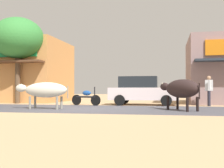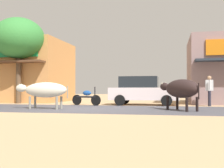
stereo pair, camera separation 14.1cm
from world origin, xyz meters
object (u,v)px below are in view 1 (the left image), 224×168
at_px(parked_motorcycle, 86,97).
at_px(cow_near_brown, 44,90).
at_px(parked_hatchback_car, 142,90).
at_px(cow_far_dark, 181,89).
at_px(pedestrian_by_shop, 209,88).
at_px(roadside_tree, 18,39).

xyz_separation_m(parked_motorcycle, cow_near_brown, (-1.07, -3.19, 0.40)).
bearing_deg(parked_hatchback_car, parked_motorcycle, -163.20).
bearing_deg(cow_far_dark, pedestrian_by_shop, 66.03).
height_order(parked_hatchback_car, parked_motorcycle, parked_hatchback_car).
bearing_deg(pedestrian_by_shop, cow_near_brown, -154.07).
height_order(parked_hatchback_car, pedestrian_by_shop, parked_hatchback_car).
xyz_separation_m(parked_motorcycle, cow_far_dark, (5.11, -3.01, 0.46)).
xyz_separation_m(cow_far_dark, pedestrian_by_shop, (1.60, 3.61, 0.04)).
relative_size(roadside_tree, pedestrian_by_shop, 3.38).
bearing_deg(parked_motorcycle, cow_near_brown, -108.56).
distance_m(parked_hatchback_car, pedestrian_by_shop, 3.65).
bearing_deg(cow_far_dark, roadside_tree, 157.32).
distance_m(cow_near_brown, cow_far_dark, 6.19).
distance_m(roadside_tree, cow_near_brown, 6.73).
distance_m(roadside_tree, cow_far_dark, 11.38).
bearing_deg(cow_far_dark, cow_near_brown, -178.34).
height_order(roadside_tree, pedestrian_by_shop, roadside_tree).
xyz_separation_m(roadside_tree, parked_motorcycle, (4.95, -1.19, -3.72)).
distance_m(roadside_tree, parked_hatchback_car, 8.70).
bearing_deg(cow_far_dark, parked_hatchback_car, 117.24).
height_order(parked_motorcycle, cow_near_brown, cow_near_brown).
relative_size(cow_near_brown, cow_far_dark, 1.20).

